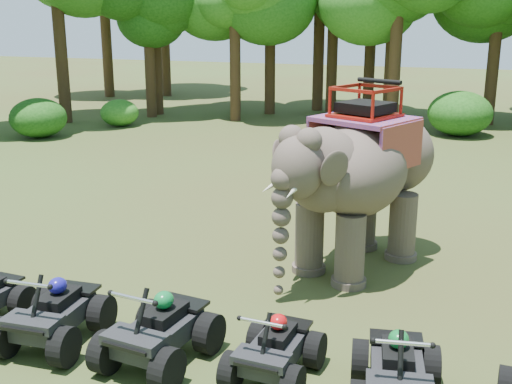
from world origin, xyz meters
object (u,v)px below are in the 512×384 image
(elephant, at_px, (360,177))
(atv_3, at_px, (275,341))
(atv_4, at_px, (398,362))
(atv_2, at_px, (158,321))
(atv_1, at_px, (53,305))

(elephant, bearing_deg, atv_3, -69.47)
(elephant, relative_size, atv_3, 2.93)
(atv_4, bearing_deg, atv_2, 171.75)
(elephant, distance_m, atv_4, 5.17)
(atv_2, bearing_deg, elephant, 73.72)
(elephant, distance_m, atv_1, 6.43)
(atv_3, relative_size, atv_4, 0.92)
(elephant, height_order, atv_4, elephant)
(atv_3, bearing_deg, atv_1, -173.42)
(atv_2, bearing_deg, atv_4, 8.41)
(atv_1, distance_m, atv_3, 3.65)
(atv_4, bearing_deg, elephant, 97.30)
(atv_1, relative_size, atv_4, 1.04)
(atv_2, relative_size, atv_3, 1.17)
(atv_4, bearing_deg, atv_3, 167.77)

